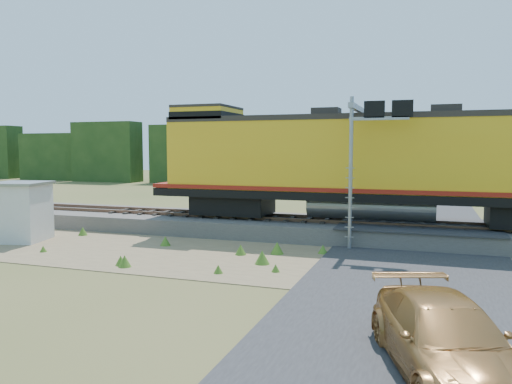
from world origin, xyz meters
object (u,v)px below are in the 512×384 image
at_px(car, 445,339).
at_px(signal_gantry, 365,136).
at_px(shed, 21,211).
at_px(locomotive, 364,162).

bearing_deg(car, signal_gantry, 84.82).
bearing_deg(shed, signal_gantry, 4.94).
bearing_deg(locomotive, shed, -159.19).
height_order(shed, car, shed).
xyz_separation_m(locomotive, car, (3.26, -14.13, -2.98)).
relative_size(signal_gantry, car, 1.29).
bearing_deg(signal_gantry, locomotive, 98.64).
distance_m(locomotive, shed, 16.33).
bearing_deg(car, locomotive, 84.61).
xyz_separation_m(locomotive, signal_gantry, (0.10, -0.65, 1.21)).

